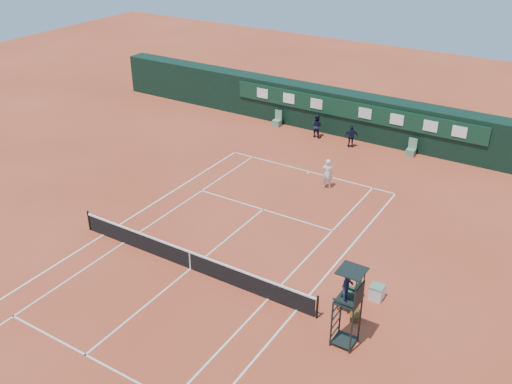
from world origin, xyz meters
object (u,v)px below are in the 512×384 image
tennis_net (190,260)px  cooler (377,292)px  player_bench (352,294)px  player (327,174)px  umpire_chair (348,291)px

tennis_net → cooler: size_ratio=20.00×
player_bench → player: bearing=120.9°
cooler → player: 10.21m
umpire_chair → player_bench: bearing=106.9°
tennis_net → umpire_chair: 8.19m
tennis_net → player: bearing=80.3°
player_bench → cooler: (0.74, 1.01, -0.27)m
player → player_bench: bearing=95.5°
tennis_net → cooler: 8.36m
tennis_net → cooler: (7.99, 2.45, -0.18)m
tennis_net → cooler: bearing=17.1°
player_bench → cooler: size_ratio=1.86×
umpire_chair → player_bench: 2.95m
cooler → player: size_ratio=0.36×
player_bench → cooler: 1.28m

